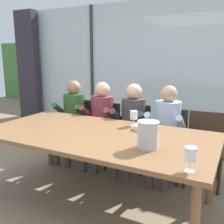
# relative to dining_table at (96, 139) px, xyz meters

# --- Properties ---
(ground) EXTENTS (14.00, 14.00, 0.00)m
(ground) POSITION_rel_dining_table_xyz_m (0.00, 1.00, -0.71)
(ground) COLOR #847056
(window_glass_panel) EXTENTS (7.57, 0.03, 2.60)m
(window_glass_panel) POSITION_rel_dining_table_xyz_m (0.00, 2.70, 0.59)
(window_glass_panel) COLOR silver
(window_glass_panel) RESTS_ON ground
(window_mullion_left) EXTENTS (0.06, 0.06, 2.60)m
(window_mullion_left) POSITION_rel_dining_table_xyz_m (-1.70, 2.68, 0.59)
(window_mullion_left) COLOR #38383D
(window_mullion_left) RESTS_ON ground
(hillside_vineyard) EXTENTS (13.57, 2.40, 2.01)m
(hillside_vineyard) POSITION_rel_dining_table_xyz_m (0.00, 5.74, 0.29)
(hillside_vineyard) COLOR #477A38
(hillside_vineyard) RESTS_ON ground
(curtain_heavy_drape) EXTENTS (0.56, 0.20, 2.60)m
(curtain_heavy_drape) POSITION_rel_dining_table_xyz_m (-3.44, 2.52, 0.59)
(curtain_heavy_drape) COLOR #332D38
(curtain_heavy_drape) RESTS_ON ground
(dining_table) EXTENTS (2.37, 1.19, 0.77)m
(dining_table) POSITION_rel_dining_table_xyz_m (0.00, 0.00, 0.00)
(dining_table) COLOR brown
(dining_table) RESTS_ON ground
(chair_near_curtain) EXTENTS (0.47, 0.47, 0.87)m
(chair_near_curtain) POSITION_rel_dining_table_xyz_m (-0.96, 1.03, -0.20)
(chair_near_curtain) COLOR #332319
(chair_near_curtain) RESTS_ON ground
(chair_left_of_center) EXTENTS (0.45, 0.45, 0.87)m
(chair_left_of_center) POSITION_rel_dining_table_xyz_m (-0.48, 1.01, -0.20)
(chair_left_of_center) COLOR #332319
(chair_left_of_center) RESTS_ON ground
(chair_center) EXTENTS (0.49, 0.49, 0.87)m
(chair_center) POSITION_rel_dining_table_xyz_m (-0.01, 1.03, -0.20)
(chair_center) COLOR #332319
(chair_center) RESTS_ON ground
(chair_right_of_center) EXTENTS (0.45, 0.45, 0.87)m
(chair_right_of_center) POSITION_rel_dining_table_xyz_m (0.50, 1.00, -0.20)
(chair_right_of_center) COLOR #332319
(chair_right_of_center) RESTS_ON ground
(chair_near_window_right) EXTENTS (0.48, 0.48, 0.87)m
(chair_near_window_right) POSITION_rel_dining_table_xyz_m (0.94, 1.00, -0.20)
(chair_near_window_right) COLOR #332319
(chair_near_window_right) RESTS_ON ground
(person_olive_shirt) EXTENTS (0.49, 0.63, 1.19)m
(person_olive_shirt) POSITION_rel_dining_table_xyz_m (-0.95, 0.87, -0.03)
(person_olive_shirt) COLOR #2D5123
(person_olive_shirt) RESTS_ON ground
(person_maroon_top) EXTENTS (0.47, 0.62, 1.19)m
(person_maroon_top) POSITION_rel_dining_table_xyz_m (-0.46, 0.87, -0.03)
(person_maroon_top) COLOR brown
(person_maroon_top) RESTS_ON ground
(person_charcoal_jacket) EXTENTS (0.46, 0.61, 1.19)m
(person_charcoal_jacket) POSITION_rel_dining_table_xyz_m (0.02, 0.87, -0.03)
(person_charcoal_jacket) COLOR #38383D
(person_charcoal_jacket) RESTS_ON ground
(person_pale_blue_shirt) EXTENTS (0.47, 0.61, 1.19)m
(person_pale_blue_shirt) POSITION_rel_dining_table_xyz_m (0.49, 0.87, -0.03)
(person_pale_blue_shirt) COLOR #9EB2D1
(person_pale_blue_shirt) RESTS_ON ground
(ice_bucket_primary) EXTENTS (0.19, 0.19, 0.24)m
(ice_bucket_primary) POSITION_rel_dining_table_xyz_m (0.62, -0.18, 0.19)
(ice_bucket_primary) COLOR #B7B7BC
(ice_bucket_primary) RESTS_ON dining_table
(tasting_bowl) EXTENTS (0.18, 0.18, 0.05)m
(tasting_bowl) POSITION_rel_dining_table_xyz_m (0.38, 0.32, 0.09)
(tasting_bowl) COLOR silver
(tasting_bowl) RESTS_ON dining_table
(wine_glass_by_left_taster) EXTENTS (0.08, 0.08, 0.17)m
(wine_glass_by_left_taster) POSITION_rel_dining_table_xyz_m (0.24, 0.42, 0.18)
(wine_glass_by_left_taster) COLOR silver
(wine_glass_by_left_taster) RESTS_ON dining_table
(wine_glass_near_bucket) EXTENTS (0.08, 0.08, 0.17)m
(wine_glass_near_bucket) POSITION_rel_dining_table_xyz_m (1.03, -0.48, 0.18)
(wine_glass_near_bucket) COLOR silver
(wine_glass_near_bucket) RESTS_ON dining_table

